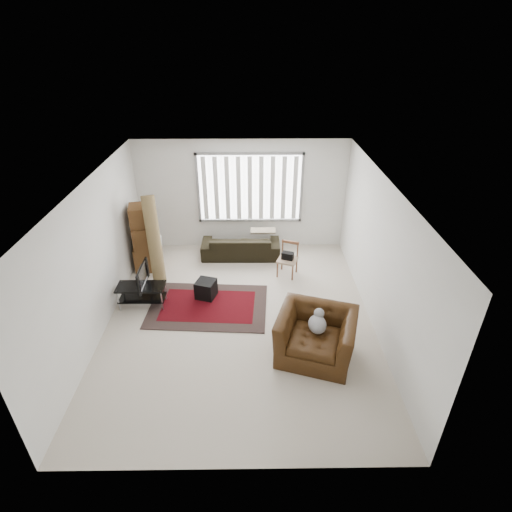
{
  "coord_description": "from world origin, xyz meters",
  "views": [
    {
      "loc": [
        0.24,
        -6.04,
        4.89
      ],
      "look_at": [
        0.32,
        0.6,
        1.05
      ],
      "focal_mm": 28.0,
      "sensor_mm": 36.0,
      "label": 1
    }
  ],
  "objects_px": {
    "moving_boxes": "(146,240)",
    "side_chair": "(288,258)",
    "sofa": "(241,243)",
    "armchair": "(316,333)",
    "tv_stand": "(142,291)"
  },
  "relations": [
    {
      "from": "moving_boxes",
      "to": "armchair",
      "type": "xyz_separation_m",
      "value": [
        3.44,
        -2.89,
        -0.24
      ]
    },
    {
      "from": "tv_stand",
      "to": "side_chair",
      "type": "height_order",
      "value": "side_chair"
    },
    {
      "from": "moving_boxes",
      "to": "sofa",
      "type": "xyz_separation_m",
      "value": [
        2.11,
        0.52,
        -0.35
      ]
    },
    {
      "from": "moving_boxes",
      "to": "side_chair",
      "type": "height_order",
      "value": "moving_boxes"
    },
    {
      "from": "tv_stand",
      "to": "moving_boxes",
      "type": "height_order",
      "value": "moving_boxes"
    },
    {
      "from": "tv_stand",
      "to": "armchair",
      "type": "distance_m",
      "value": 3.55
    },
    {
      "from": "side_chair",
      "to": "moving_boxes",
      "type": "bearing_deg",
      "value": -165.12
    },
    {
      "from": "side_chair",
      "to": "armchair",
      "type": "xyz_separation_m",
      "value": [
        0.26,
        -2.55,
        0.04
      ]
    },
    {
      "from": "moving_boxes",
      "to": "side_chair",
      "type": "bearing_deg",
      "value": -6.02
    },
    {
      "from": "moving_boxes",
      "to": "sofa",
      "type": "relative_size",
      "value": 0.82
    },
    {
      "from": "sofa",
      "to": "armchair",
      "type": "relative_size",
      "value": 1.22
    },
    {
      "from": "sofa",
      "to": "side_chair",
      "type": "relative_size",
      "value": 2.44
    },
    {
      "from": "moving_boxes",
      "to": "sofa",
      "type": "distance_m",
      "value": 2.2
    },
    {
      "from": "moving_boxes",
      "to": "armchair",
      "type": "height_order",
      "value": "moving_boxes"
    },
    {
      "from": "side_chair",
      "to": "sofa",
      "type": "bearing_deg",
      "value": 162.17
    }
  ]
}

